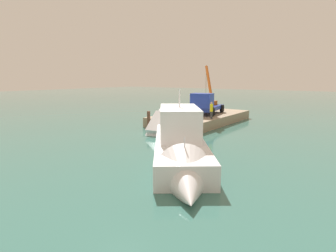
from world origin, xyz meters
The scene contains 8 objects.
ground centered at (0.00, 0.00, 0.00)m, with size 200.00×200.00×0.00m, color #386B60.
dock centered at (-5.98, 0.00, 0.52)m, with size 13.50×7.01×1.04m, color gray.
crane_truck centered at (-5.83, 0.63, 2.36)m, with size 9.08×5.41×6.00m.
dock_worker centered at (-2.84, 2.92, 1.95)m, with size 0.34×0.34×1.78m.
salvaged_car centered at (2.67, 0.26, 0.68)m, with size 4.44×2.68×3.41m.
moored_yacht centered at (9.60, 7.26, 0.73)m, with size 12.84×10.74×5.83m.
piling_near centered at (1.55, -2.04, 0.97)m, with size 0.34×0.34×1.93m, color brown.
piling_mid centered at (1.23, 1.60, 0.82)m, with size 0.35×0.35×1.64m, color #4F4222.
Camera 1 is at (23.44, 16.28, 5.36)m, focal length 29.70 mm.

